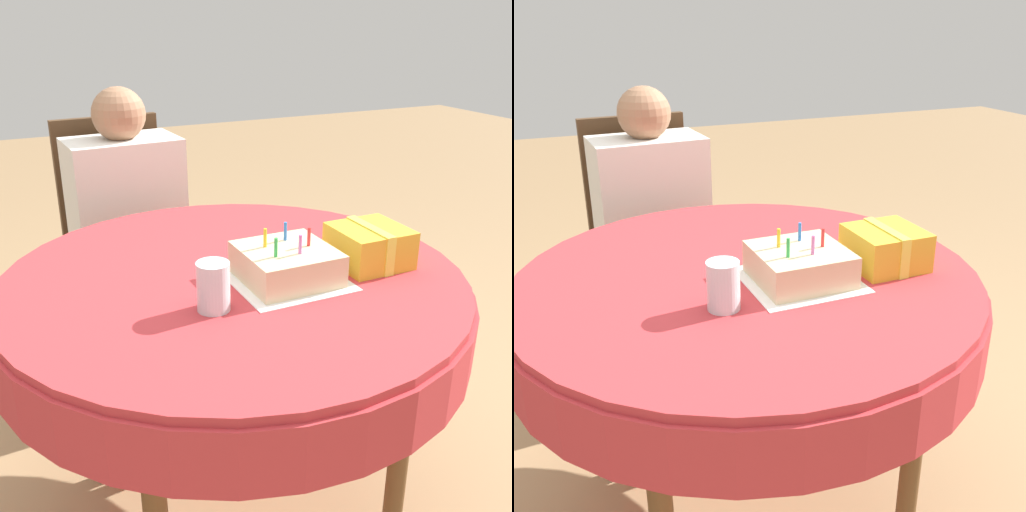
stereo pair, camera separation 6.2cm
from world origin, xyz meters
The scene contains 7 objects.
dining_table centered at (0.00, 0.00, 0.67)m, with size 1.13×1.13×0.76m.
chair centered at (-0.06, 0.90, 0.51)m, with size 0.45×0.45×0.99m.
person centered at (-0.06, 0.79, 0.67)m, with size 0.39×0.35×1.11m.
napkin centered at (0.10, -0.09, 0.76)m, with size 0.26×0.26×0.00m.
birthday_cake centered at (0.10, -0.09, 0.80)m, with size 0.21×0.21×0.12m.
drinking_glass centered at (-0.11, -0.15, 0.81)m, with size 0.07×0.07×0.11m.
gift_box centered at (0.33, -0.09, 0.81)m, with size 0.17×0.17×0.10m.
Camera 2 is at (-0.45, -1.23, 1.34)m, focal length 42.00 mm.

